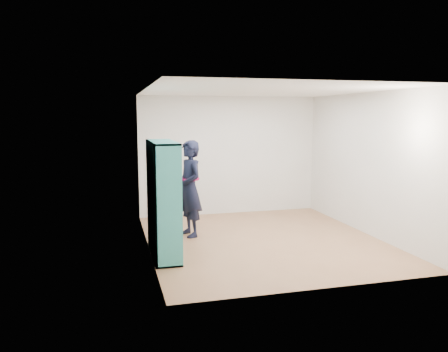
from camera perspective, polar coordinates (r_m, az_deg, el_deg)
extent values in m
plane|color=#916242|center=(7.82, 5.18, -8.33)|extent=(4.50, 4.50, 0.00)
plane|color=white|center=(7.52, 5.43, 11.07)|extent=(4.50, 4.50, 0.00)
cube|color=silver|center=(7.13, -9.99, 0.68)|extent=(0.02, 4.50, 2.60)
cube|color=silver|center=(8.45, 18.16, 1.53)|extent=(0.02, 4.50, 2.60)
cube|color=silver|center=(9.69, 0.75, 2.69)|extent=(4.00, 0.02, 2.60)
cube|color=silver|center=(5.52, 13.32, -1.50)|extent=(4.00, 0.02, 2.60)
cube|color=teal|center=(6.24, -7.23, -4.06)|extent=(0.39, 0.03, 1.79)
cube|color=teal|center=(7.52, -8.55, -2.03)|extent=(0.39, 0.03, 1.79)
cube|color=teal|center=(7.09, -7.82, -9.96)|extent=(0.39, 1.34, 0.03)
cube|color=teal|center=(6.77, -8.10, 4.40)|extent=(0.39, 1.34, 0.03)
cube|color=teal|center=(6.86, -9.46, -3.01)|extent=(0.03, 1.34, 1.79)
cube|color=teal|center=(6.67, -7.73, -3.29)|extent=(0.36, 0.03, 1.73)
cube|color=teal|center=(7.09, -8.16, -2.63)|extent=(0.36, 0.03, 1.73)
cube|color=teal|center=(6.97, -7.89, -6.45)|extent=(0.36, 1.29, 0.03)
cube|color=teal|center=(6.88, -7.95, -2.95)|extent=(0.36, 1.29, 0.03)
cube|color=teal|center=(6.81, -8.02, 0.63)|extent=(0.36, 1.29, 0.03)
cube|color=beige|center=(6.66, -7.17, -10.46)|extent=(0.25, 0.16, 0.09)
cube|color=black|center=(6.46, -7.08, -6.23)|extent=(0.20, 0.18, 0.27)
cube|color=maroon|center=(6.37, -7.15, -2.54)|extent=(0.20, 0.18, 0.25)
cube|color=silver|center=(6.38, -7.37, 0.57)|extent=(0.25, 0.16, 0.06)
cube|color=navy|center=(6.99, -7.50, -8.85)|extent=(0.20, 0.18, 0.27)
cube|color=brown|center=(6.87, -7.56, -5.34)|extent=(0.20, 0.18, 0.28)
cube|color=#BFB28C|center=(6.86, -7.77, -2.45)|extent=(0.25, 0.16, 0.09)
cube|color=#26594C|center=(6.73, -7.70, 2.09)|extent=(0.20, 0.18, 0.33)
cube|color=beige|center=(7.39, -7.93, -7.72)|extent=(0.20, 0.18, 0.32)
cube|color=black|center=(7.37, -8.12, -5.19)|extent=(0.25, 0.16, 0.09)
cube|color=maroon|center=(7.21, -8.05, -1.37)|extent=(0.20, 0.18, 0.24)
cube|color=silver|center=(7.15, -8.12, 2.07)|extent=(0.20, 0.18, 0.24)
imported|color=black|center=(7.91, -4.51, -1.65)|extent=(0.57, 0.72, 1.74)
torus|color=#990B43|center=(7.88, -4.52, -0.38)|extent=(0.44, 0.44, 0.04)
cube|color=silver|center=(7.89, -5.70, -0.83)|extent=(0.04, 0.08, 0.12)
cube|color=black|center=(7.89, -5.70, -0.83)|extent=(0.04, 0.08, 0.12)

